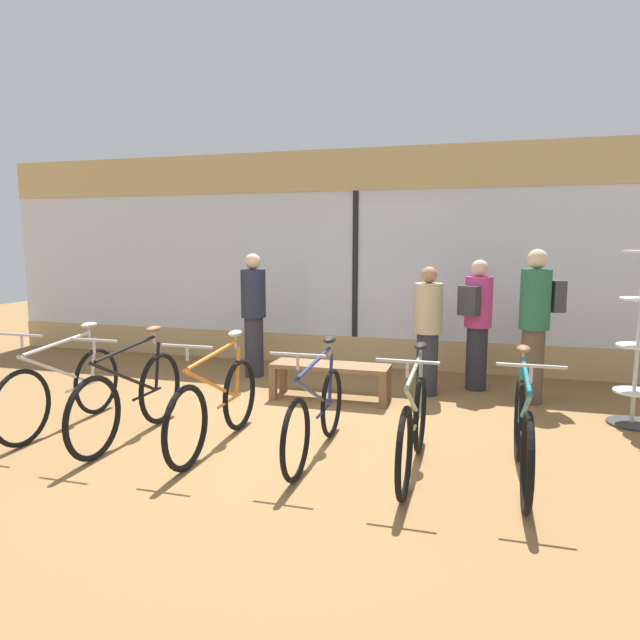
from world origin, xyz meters
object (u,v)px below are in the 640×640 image
at_px(bicycle_center_left, 216,405).
at_px(accessory_rack, 637,352).
at_px(bicycle_center_right, 316,414).
at_px(customer_mid_floor, 428,329).
at_px(bicycle_left, 131,398).
at_px(customer_by_window, 254,312).
at_px(customer_near_bench, 477,321).
at_px(bicycle_far_right, 523,433).
at_px(bicycle_right, 413,426).
at_px(bicycle_far_left, 63,389).
at_px(customer_near_rack, 536,321).
at_px(display_bench, 330,370).

bearing_deg(bicycle_center_left, accessory_rack, 24.88).
bearing_deg(bicycle_center_right, customer_mid_floor, 72.32).
bearing_deg(bicycle_left, customer_by_window, 87.17).
relative_size(bicycle_left, customer_near_bench, 1.09).
xyz_separation_m(bicycle_far_right, customer_mid_floor, (-0.98, 2.38, 0.43)).
bearing_deg(bicycle_center_left, bicycle_far_right, -0.60).
bearing_deg(bicycle_right, bicycle_left, 179.14).
bearing_deg(bicycle_left, bicycle_far_left, 173.32).
relative_size(customer_by_window, customer_near_bench, 1.04).
bearing_deg(customer_near_rack, customer_mid_floor, 179.28).
relative_size(bicycle_left, customer_mid_floor, 1.14).
bearing_deg(customer_near_bench, bicycle_left, -137.95).
bearing_deg(bicycle_right, customer_near_bench, 81.32).
relative_size(bicycle_far_left, bicycle_left, 0.99).
relative_size(customer_near_rack, customer_by_window, 1.05).
distance_m(bicycle_center_right, bicycle_right, 0.87).
height_order(bicycle_far_right, display_bench, bicycle_far_right).
distance_m(bicycle_far_left, bicycle_center_right, 2.66).
bearing_deg(bicycle_far_right, bicycle_center_left, 179.40).
bearing_deg(accessory_rack, display_bench, 179.45).
height_order(customer_near_rack, customer_mid_floor, customer_near_rack).
bearing_deg(customer_near_bench, bicycle_far_left, -145.65).
height_order(bicycle_left, customer_near_rack, customer_near_rack).
distance_m(bicycle_center_left, customer_near_rack, 3.76).
height_order(accessory_rack, customer_near_rack, accessory_rack).
xyz_separation_m(bicycle_center_left, accessory_rack, (3.82, 1.77, 0.37)).
relative_size(bicycle_far_left, customer_by_window, 1.04).
bearing_deg(customer_mid_floor, bicycle_far_left, -145.97).
bearing_deg(bicycle_center_left, bicycle_center_right, 3.48).
xyz_separation_m(bicycle_left, customer_near_bench, (3.11, 2.80, 0.48)).
bearing_deg(bicycle_right, display_bench, 122.73).
bearing_deg(customer_mid_floor, customer_near_bench, 36.21).
height_order(bicycle_far_right, customer_mid_floor, customer_mid_floor).
height_order(display_bench, customer_mid_floor, customer_mid_floor).
bearing_deg(customer_by_window, accessory_rack, -10.93).
relative_size(bicycle_left, customer_by_window, 1.05).
height_order(display_bench, customer_near_rack, customer_near_rack).
height_order(bicycle_center_left, display_bench, bicycle_center_left).
bearing_deg(customer_near_bench, customer_near_rack, -33.36).
distance_m(bicycle_right, bicycle_far_right, 0.84).
relative_size(bicycle_far_right, customer_near_rack, 0.96).
bearing_deg(bicycle_right, bicycle_center_right, 171.20).
bearing_deg(customer_near_rack, display_bench, -166.94).
bearing_deg(bicycle_far_left, bicycle_center_left, -2.09).
xyz_separation_m(bicycle_center_left, customer_near_rack, (2.89, 2.33, 0.57)).
bearing_deg(bicycle_center_right, bicycle_right, -8.80).
bearing_deg(bicycle_right, customer_near_rack, 65.72).
relative_size(bicycle_far_left, customer_mid_floor, 1.13).
height_order(bicycle_right, display_bench, bicycle_right).
height_order(bicycle_center_left, customer_by_window, customer_by_window).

